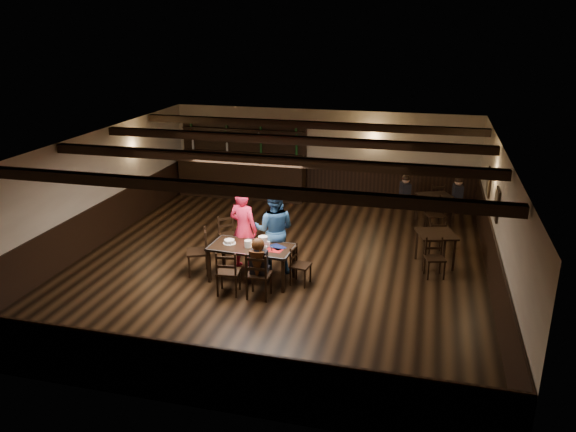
% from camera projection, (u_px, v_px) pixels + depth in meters
% --- Properties ---
extents(ground, '(10.00, 10.00, 0.00)m').
position_uv_depth(ground, '(278.00, 264.00, 12.45)').
color(ground, black).
rests_on(ground, ground).
extents(room_shell, '(9.02, 10.02, 2.71)m').
position_uv_depth(room_shell, '(278.00, 188.00, 11.91)').
color(room_shell, beige).
rests_on(room_shell, ground).
extents(dining_table, '(1.76, 0.95, 0.75)m').
position_uv_depth(dining_table, '(252.00, 249.00, 11.49)').
color(dining_table, black).
rests_on(dining_table, ground).
extents(chair_near_left, '(0.48, 0.46, 0.92)m').
position_uv_depth(chair_near_left, '(227.00, 270.00, 10.89)').
color(chair_near_left, black).
rests_on(chair_near_left, ground).
extents(chair_near_right, '(0.45, 0.43, 0.96)m').
position_uv_depth(chair_near_right, '(258.00, 272.00, 10.73)').
color(chair_near_right, black).
rests_on(chair_near_right, ground).
extents(chair_end_left, '(0.59, 0.60, 0.99)m').
position_uv_depth(chair_end_left, '(201.00, 248.00, 11.84)').
color(chair_end_left, black).
rests_on(chair_end_left, ground).
extents(chair_end_right, '(0.42, 0.43, 0.82)m').
position_uv_depth(chair_end_right, '(297.00, 262.00, 11.40)').
color(chair_end_right, black).
rests_on(chair_end_right, ground).
extents(chair_far_pushed, '(0.55, 0.55, 0.86)m').
position_uv_depth(chair_far_pushed, '(227.00, 231.00, 13.01)').
color(chair_far_pushed, black).
rests_on(chair_far_pushed, ground).
extents(woman_pink, '(0.73, 0.57, 1.78)m').
position_uv_depth(woman_pink, '(243.00, 229.00, 12.01)').
color(woman_pink, '#ED3156').
rests_on(woman_pink, ground).
extents(man_blue, '(0.94, 0.76, 1.82)m').
position_uv_depth(man_blue, '(274.00, 230.00, 11.91)').
color(man_blue, navy).
rests_on(man_blue, ground).
extents(seated_person, '(0.33, 0.49, 0.80)m').
position_uv_depth(seated_person, '(258.00, 258.00, 10.70)').
color(seated_person, black).
rests_on(seated_person, ground).
extents(cake, '(0.27, 0.27, 0.09)m').
position_uv_depth(cake, '(229.00, 242.00, 11.60)').
color(cake, white).
rests_on(cake, dining_table).
extents(plate_stack_a, '(0.15, 0.15, 0.14)m').
position_uv_depth(plate_stack_a, '(248.00, 244.00, 11.41)').
color(plate_stack_a, white).
rests_on(plate_stack_a, dining_table).
extents(plate_stack_b, '(0.19, 0.19, 0.23)m').
position_uv_depth(plate_stack_b, '(263.00, 241.00, 11.41)').
color(plate_stack_b, white).
rests_on(plate_stack_b, dining_table).
extents(tea_light, '(0.06, 0.06, 0.06)m').
position_uv_depth(tea_light, '(255.00, 244.00, 11.50)').
color(tea_light, '#A5A8AD').
rests_on(tea_light, dining_table).
extents(salt_shaker, '(0.04, 0.04, 0.09)m').
position_uv_depth(salt_shaker, '(266.00, 248.00, 11.25)').
color(salt_shaker, silver).
rests_on(salt_shaker, dining_table).
extents(pepper_shaker, '(0.04, 0.04, 0.09)m').
position_uv_depth(pepper_shaker, '(272.00, 249.00, 11.22)').
color(pepper_shaker, '#A5A8AD').
rests_on(pepper_shaker, dining_table).
extents(drink_glass, '(0.07, 0.07, 0.11)m').
position_uv_depth(drink_glass, '(268.00, 244.00, 11.42)').
color(drink_glass, silver).
rests_on(drink_glass, dining_table).
extents(menu_red, '(0.35, 0.26, 0.00)m').
position_uv_depth(menu_red, '(274.00, 250.00, 11.27)').
color(menu_red, maroon).
rests_on(menu_red, dining_table).
extents(menu_blue, '(0.42, 0.39, 0.00)m').
position_uv_depth(menu_blue, '(277.00, 247.00, 11.43)').
color(menu_blue, '#0D1641').
rests_on(menu_blue, dining_table).
extents(bar_counter, '(4.09, 0.70, 2.20)m').
position_uv_depth(bar_counter, '(243.00, 173.00, 17.09)').
color(bar_counter, black).
rests_on(bar_counter, ground).
extents(back_table_a, '(0.97, 0.97, 0.75)m').
position_uv_depth(back_table_a, '(436.00, 237.00, 12.22)').
color(back_table_a, black).
rests_on(back_table_a, ground).
extents(back_table_b, '(1.15, 1.15, 0.75)m').
position_uv_depth(back_table_b, '(436.00, 200.00, 14.80)').
color(back_table_b, black).
rests_on(back_table_b, ground).
extents(bg_patron_left, '(0.33, 0.42, 0.77)m').
position_uv_depth(bg_patron_left, '(405.00, 188.00, 15.09)').
color(bg_patron_left, black).
rests_on(bg_patron_left, ground).
extents(bg_patron_right, '(0.28, 0.41, 0.79)m').
position_uv_depth(bg_patron_right, '(458.00, 191.00, 14.83)').
color(bg_patron_right, black).
rests_on(bg_patron_right, ground).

